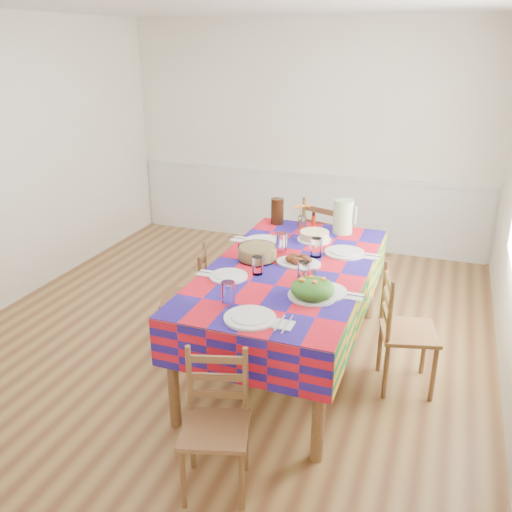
{
  "coord_description": "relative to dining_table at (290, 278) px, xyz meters",
  "views": [
    {
      "loc": [
        1.7,
        -3.92,
        2.44
      ],
      "look_at": [
        0.32,
        -0.17,
        0.84
      ],
      "focal_mm": 38.0,
      "sensor_mm": 36.0,
      "label": 1
    }
  ],
  "objects": [
    {
      "name": "wainscot",
      "position": [
        -0.64,
        2.77,
        -0.26
      ],
      "size": [
        4.41,
        0.06,
        0.92
      ],
      "color": "silver",
      "rests_on": "room"
    },
    {
      "name": "chair_far",
      "position": [
        -0.02,
        1.37,
        -0.25
      ],
      "size": [
        0.57,
        0.56,
        1.02
      ],
      "rotation": [
        0.0,
        0.0,
        2.8
      ],
      "color": "brown",
      "rests_on": "room"
    },
    {
      "name": "chair_near",
      "position": [
        -0.01,
        -1.38,
        -0.33
      ],
      "size": [
        0.46,
        0.45,
        0.85
      ],
      "rotation": [
        0.0,
        0.0,
        0.29
      ],
      "color": "brown",
      "rests_on": "room"
    },
    {
      "name": "tea_pitcher",
      "position": [
        -0.41,
        0.95,
        0.22
      ],
      "size": [
        0.12,
        0.12,
        0.24
      ],
      "primitive_type": "cylinder",
      "color": "black",
      "rests_on": "dining_table"
    },
    {
      "name": "dining_table",
      "position": [
        0.0,
        0.0,
        0.0
      ],
      "size": [
        1.17,
        2.18,
        0.85
      ],
      "color": "brown",
      "rests_on": "room"
    },
    {
      "name": "setting_right_near",
      "position": [
        0.29,
        -0.31,
        0.13
      ],
      "size": [
        0.57,
        0.33,
        0.15
      ],
      "rotation": [
        0.0,
        0.0,
        -1.57
      ],
      "color": "white",
      "rests_on": "dining_table"
    },
    {
      "name": "flower_vase",
      "position": [
        -0.15,
        0.86,
        0.2
      ],
      "size": [
        0.15,
        0.13,
        0.24
      ],
      "color": "white",
      "rests_on": "dining_table"
    },
    {
      "name": "cake",
      "position": [
        0.03,
        0.62,
        0.13
      ],
      "size": [
        0.29,
        0.29,
        0.08
      ],
      "color": "white",
      "rests_on": "dining_table"
    },
    {
      "name": "meat_platter",
      "position": [
        0.05,
        0.07,
        0.12
      ],
      "size": [
        0.35,
        0.25,
        0.07
      ],
      "color": "white",
      "rests_on": "dining_table"
    },
    {
      "name": "setting_right_far",
      "position": [
        0.27,
        0.35,
        0.13
      ],
      "size": [
        0.6,
        0.35,
        0.15
      ],
      "rotation": [
        0.0,
        0.0,
        -1.57
      ],
      "color": "white",
      "rests_on": "dining_table"
    },
    {
      "name": "name_card",
      "position": [
        0.01,
        -1.03,
        0.11
      ],
      "size": [
        0.09,
        0.03,
        0.02
      ],
      "primitive_type": "cube",
      "color": "white",
      "rests_on": "dining_table"
    },
    {
      "name": "green_pitcher",
      "position": [
        0.21,
        0.9,
        0.25
      ],
      "size": [
        0.17,
        0.17,
        0.3
      ],
      "primitive_type": "cylinder",
      "color": "#BCE4A1",
      "rests_on": "dining_table"
    },
    {
      "name": "pasta_bowl",
      "position": [
        -0.28,
        0.05,
        0.15
      ],
      "size": [
        0.31,
        0.31,
        0.11
      ],
      "color": "white",
      "rests_on": "dining_table"
    },
    {
      "name": "setting_left_near",
      "position": [
        -0.3,
        -0.3,
        0.13
      ],
      "size": [
        0.51,
        0.3,
        0.14
      ],
      "rotation": [
        0.0,
        0.0,
        1.57
      ],
      "color": "white",
      "rests_on": "dining_table"
    },
    {
      "name": "chair_left",
      "position": [
        -0.88,
        0.01,
        -0.33
      ],
      "size": [
        0.46,
        0.48,
        0.86
      ],
      "rotation": [
        0.0,
        0.0,
        -1.25
      ],
      "color": "brown",
      "rests_on": "room"
    },
    {
      "name": "room",
      "position": [
        -0.64,
        0.29,
        0.6
      ],
      "size": [
        4.58,
        5.08,
        2.78
      ],
      "color": "brown",
      "rests_on": "ground"
    },
    {
      "name": "salad_platter",
      "position": [
        0.29,
        -0.45,
        0.15
      ],
      "size": [
        0.33,
        0.33,
        0.14
      ],
      "color": "white",
      "rests_on": "dining_table"
    },
    {
      "name": "hot_sauce",
      "position": [
        -0.05,
        0.91,
        0.18
      ],
      "size": [
        0.04,
        0.04,
        0.16
      ],
      "primitive_type": "cylinder",
      "color": "red",
      "rests_on": "dining_table"
    },
    {
      "name": "serving_utensils",
      "position": [
        0.18,
        -0.12,
        0.1
      ],
      "size": [
        0.15,
        0.33,
        0.01
      ],
      "color": "black",
      "rests_on": "dining_table"
    },
    {
      "name": "chair_right",
      "position": [
        0.87,
        -0.01,
        -0.29
      ],
      "size": [
        0.48,
        0.5,
        0.94
      ],
      "rotation": [
        0.0,
        0.0,
        1.82
      ],
      "color": "brown",
      "rests_on": "room"
    },
    {
      "name": "setting_near_head",
      "position": [
        -0.06,
        -0.83,
        0.13
      ],
      "size": [
        0.53,
        0.35,
        0.16
      ],
      "color": "white",
      "rests_on": "dining_table"
    },
    {
      "name": "setting_left_far",
      "position": [
        -0.3,
        0.36,
        0.13
      ],
      "size": [
        0.6,
        0.36,
        0.16
      ],
      "rotation": [
        0.0,
        0.0,
        1.57
      ],
      "color": "white",
      "rests_on": "dining_table"
    }
  ]
}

